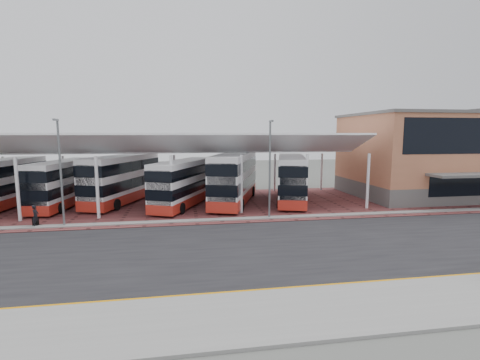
{
  "coord_description": "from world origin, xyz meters",
  "views": [
    {
      "loc": [
        -5.02,
        -21.2,
        6.97
      ],
      "look_at": [
        -0.03,
        8.97,
        2.93
      ],
      "focal_mm": 26.0,
      "sensor_mm": 36.0,
      "label": 1
    }
  ],
  "objects_px": {
    "bus_1": "(64,183)",
    "bus_5": "(291,179)",
    "terminal": "(434,155)",
    "bus_2": "(123,179)",
    "bus_4": "(235,178)",
    "pedestrian": "(36,216)",
    "bus_3": "(184,183)",
    "bus_0": "(3,184)"
  },
  "relations": [
    {
      "from": "bus_0",
      "to": "bus_5",
      "type": "relative_size",
      "value": 0.98
    },
    {
      "from": "bus_1",
      "to": "bus_3",
      "type": "distance_m",
      "value": 11.56
    },
    {
      "from": "bus_1",
      "to": "bus_3",
      "type": "xyz_separation_m",
      "value": [
        11.42,
        -1.8,
        0.0
      ]
    },
    {
      "from": "terminal",
      "to": "pedestrian",
      "type": "distance_m",
      "value": 39.9
    },
    {
      "from": "terminal",
      "to": "bus_4",
      "type": "relative_size",
      "value": 1.49
    },
    {
      "from": "terminal",
      "to": "bus_4",
      "type": "xyz_separation_m",
      "value": [
        -22.89,
        -0.68,
        -2.12
      ]
    },
    {
      "from": "pedestrian",
      "to": "bus_5",
      "type": "bearing_deg",
      "value": -67.65
    },
    {
      "from": "terminal",
      "to": "bus_1",
      "type": "bearing_deg",
      "value": 179.43
    },
    {
      "from": "bus_3",
      "to": "pedestrian",
      "type": "height_order",
      "value": "bus_3"
    },
    {
      "from": "bus_3",
      "to": "bus_5",
      "type": "xyz_separation_m",
      "value": [
        10.95,
        0.52,
        0.12
      ]
    },
    {
      "from": "bus_1",
      "to": "bus_5",
      "type": "bearing_deg",
      "value": 5.3
    },
    {
      "from": "pedestrian",
      "to": "bus_0",
      "type": "bearing_deg",
      "value": 41.47
    },
    {
      "from": "bus_2",
      "to": "bus_4",
      "type": "distance_m",
      "value": 11.35
    },
    {
      "from": "terminal",
      "to": "bus_5",
      "type": "height_order",
      "value": "terminal"
    },
    {
      "from": "bus_0",
      "to": "bus_1",
      "type": "distance_m",
      "value": 5.36
    },
    {
      "from": "terminal",
      "to": "bus_3",
      "type": "relative_size",
      "value": 1.71
    },
    {
      "from": "terminal",
      "to": "bus_0",
      "type": "relative_size",
      "value": 1.62
    },
    {
      "from": "bus_4",
      "to": "pedestrian",
      "type": "relative_size",
      "value": 7.45
    },
    {
      "from": "bus_0",
      "to": "bus_4",
      "type": "xyz_separation_m",
      "value": [
        21.84,
        -1.05,
        0.2
      ]
    },
    {
      "from": "terminal",
      "to": "bus_2",
      "type": "height_order",
      "value": "terminal"
    },
    {
      "from": "bus_0",
      "to": "bus_5",
      "type": "xyz_separation_m",
      "value": [
        27.74,
        -1.26,
        0.03
      ]
    },
    {
      "from": "terminal",
      "to": "bus_1",
      "type": "xyz_separation_m",
      "value": [
        -39.36,
        0.39,
        -2.42
      ]
    },
    {
      "from": "bus_2",
      "to": "pedestrian",
      "type": "xyz_separation_m",
      "value": [
        -4.94,
        -8.84,
        -1.55
      ]
    },
    {
      "from": "terminal",
      "to": "pedestrian",
      "type": "xyz_separation_m",
      "value": [
        -39.01,
        -7.53,
        -3.77
      ]
    },
    {
      "from": "terminal",
      "to": "bus_2",
      "type": "distance_m",
      "value": 34.16
    },
    {
      "from": "bus_1",
      "to": "bus_4",
      "type": "height_order",
      "value": "bus_4"
    },
    {
      "from": "bus_3",
      "to": "bus_5",
      "type": "relative_size",
      "value": 0.93
    },
    {
      "from": "terminal",
      "to": "bus_3",
      "type": "distance_m",
      "value": 28.08
    },
    {
      "from": "bus_1",
      "to": "pedestrian",
      "type": "height_order",
      "value": "bus_1"
    },
    {
      "from": "bus_2",
      "to": "pedestrian",
      "type": "distance_m",
      "value": 10.24
    },
    {
      "from": "bus_3",
      "to": "bus_4",
      "type": "height_order",
      "value": "bus_4"
    },
    {
      "from": "terminal",
      "to": "bus_4",
      "type": "distance_m",
      "value": 23.0
    },
    {
      "from": "bus_1",
      "to": "pedestrian",
      "type": "relative_size",
      "value": 6.59
    },
    {
      "from": "bus_2",
      "to": "bus_3",
      "type": "xyz_separation_m",
      "value": [
        6.12,
        -2.71,
        -0.19
      ]
    },
    {
      "from": "bus_1",
      "to": "bus_3",
      "type": "height_order",
      "value": "bus_3"
    },
    {
      "from": "terminal",
      "to": "bus_3",
      "type": "xyz_separation_m",
      "value": [
        -27.94,
        -1.41,
        -2.41
      ]
    },
    {
      "from": "bus_3",
      "to": "bus_4",
      "type": "relative_size",
      "value": 0.87
    },
    {
      "from": "bus_2",
      "to": "bus_5",
      "type": "height_order",
      "value": "bus_2"
    },
    {
      "from": "bus_4",
      "to": "bus_0",
      "type": "bearing_deg",
      "value": -163.62
    },
    {
      "from": "terminal",
      "to": "bus_2",
      "type": "relative_size",
      "value": 1.56
    },
    {
      "from": "bus_1",
      "to": "bus_3",
      "type": "bearing_deg",
      "value": -0.37
    },
    {
      "from": "bus_0",
      "to": "bus_4",
      "type": "relative_size",
      "value": 0.92
    }
  ]
}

